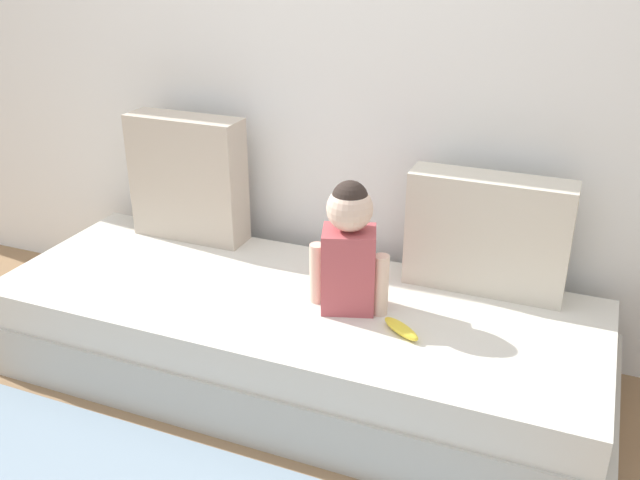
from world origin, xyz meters
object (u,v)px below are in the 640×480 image
(couch, at_px, (294,338))
(toddler, at_px, (349,246))
(throw_pillow_left, at_px, (188,178))
(throw_pillow_right, at_px, (487,234))
(banana, at_px, (401,329))

(couch, relative_size, toddler, 4.82)
(throw_pillow_left, distance_m, toddler, 0.93)
(throw_pillow_right, bearing_deg, toddler, -141.81)
(throw_pillow_left, bearing_deg, banana, -21.87)
(throw_pillow_left, distance_m, throw_pillow_right, 1.30)
(throw_pillow_right, height_order, toddler, toddler)
(throw_pillow_right, bearing_deg, throw_pillow_left, 180.00)
(throw_pillow_right, bearing_deg, banana, -113.72)
(throw_pillow_left, relative_size, throw_pillow_right, 0.91)
(toddler, relative_size, banana, 2.87)
(throw_pillow_left, bearing_deg, couch, -27.51)
(throw_pillow_left, xyz_separation_m, banana, (1.10, -0.44, -0.25))
(throw_pillow_left, bearing_deg, toddler, -21.11)
(throw_pillow_right, xyz_separation_m, toddler, (-0.43, -0.34, 0.02))
(throw_pillow_right, distance_m, toddler, 0.54)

